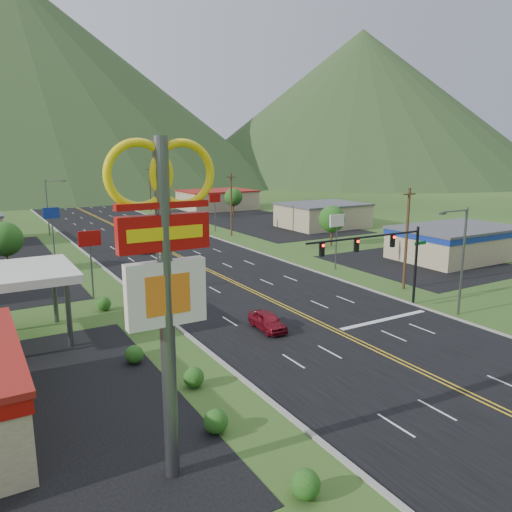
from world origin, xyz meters
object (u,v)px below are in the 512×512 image
traffic_signal (383,250)px  streetlight_east (461,254)px  car_red_near (268,321)px  car_dark_mid (142,246)px  car_red_far (162,233)px  pylon_sign (165,261)px  streetlight_west (49,204)px

traffic_signal → streetlight_east: 6.17m
car_red_near → car_dark_mid: (1.28, 34.75, 0.06)m
traffic_signal → car_red_far: size_ratio=2.83×
car_red_near → car_dark_mid: size_ratio=0.79×
streetlight_east → car_red_near: 16.89m
pylon_sign → car_red_far: (20.13, 57.03, -8.54)m
pylon_sign → car_red_far: 61.08m
streetlight_west → car_dark_mid: streetlight_west is taller
streetlight_west → car_red_far: size_ratio=1.94×
traffic_signal → car_red_near: size_ratio=3.22×
pylon_sign → car_red_far: size_ratio=3.03×
traffic_signal → car_dark_mid: bearing=105.0°
pylon_sign → traffic_signal: 26.67m
pylon_sign → car_dark_mid: (13.92, 47.63, -8.55)m
pylon_sign → streetlight_west: (5.32, 68.00, -4.12)m
streetlight_east → car_red_far: 49.88m
streetlight_east → streetlight_west: bearing=110.9°
streetlight_east → streetlight_west: 64.21m
traffic_signal → car_red_near: 11.82m
car_red_near → car_dark_mid: 34.77m
streetlight_east → car_dark_mid: streetlight_east is taller
pylon_sign → streetlight_west: bearing=85.5°
pylon_sign → traffic_signal: bearing=27.1°
car_red_far → pylon_sign: bearing=67.2°
car_red_far → streetlight_east: bearing=95.9°
car_dark_mid → car_red_near: bearing=-95.5°
car_red_near → car_red_far: (7.49, 44.16, 0.07)m
traffic_signal → streetlight_east: (4.70, -4.00, -0.15)m
traffic_signal → streetlight_east: streetlight_east is taller
car_red_near → car_red_far: 44.79m
car_red_near → streetlight_west: bearing=100.0°
car_red_far → car_red_near: bearing=77.0°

